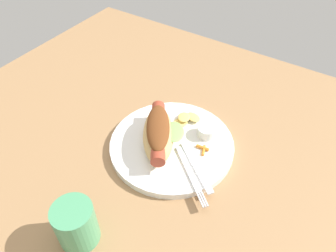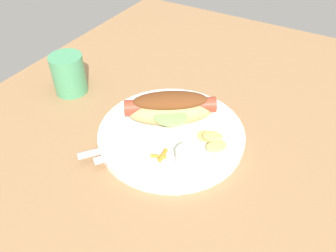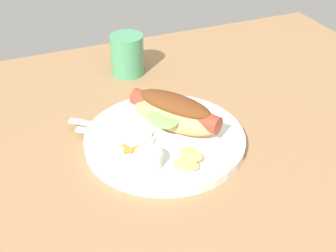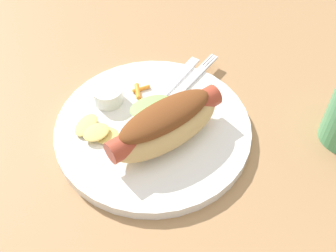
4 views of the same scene
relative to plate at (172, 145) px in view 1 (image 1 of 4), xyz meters
The scene contains 9 objects.
ground_plane 3.09cm from the plate, 128.12° to the right, with size 120.00×90.00×1.80cm, color #9E754C.
plate is the anchor object (origin of this frame).
hot_dog 4.90cm from the plate, 33.89° to the left, with size 14.41×17.05×6.09cm.
sauce_ramekin 8.42cm from the plate, 129.72° to the right, with size 4.39×4.39×2.35cm, color white.
fork 9.41cm from the plate, 145.69° to the left, with size 12.68×10.63×0.40cm.
knife 8.52cm from the plate, 158.66° to the left, with size 13.89×1.40×0.36cm, color silver.
chips_pile 7.90cm from the plate, 82.98° to the right, with size 6.26×6.94×1.36cm.
carrot_garnish 7.06cm from the plate, 165.21° to the right, with size 2.89×2.75×0.72cm.
drinking_cup 26.89cm from the plate, 85.39° to the left, with size 7.00×7.00×8.60cm, color #4C9E6B.
Camera 1 is at (-24.27, 43.46, 54.42)cm, focal length 35.09 mm.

